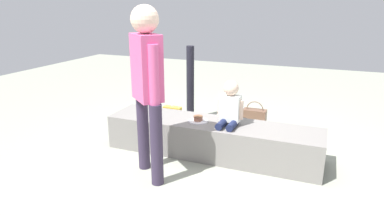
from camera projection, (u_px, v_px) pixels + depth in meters
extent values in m
plane|color=gray|center=(211.00, 154.00, 3.83)|extent=(12.00, 12.00, 0.00)
cube|color=gray|center=(212.00, 138.00, 3.77)|extent=(2.38, 0.54, 0.38)
cylinder|color=#171E41|center=(222.00, 124.00, 3.56)|extent=(0.08, 0.25, 0.08)
cylinder|color=#171E41|center=(233.00, 125.00, 3.52)|extent=(0.08, 0.25, 0.08)
cube|color=white|center=(230.00, 108.00, 3.60)|extent=(0.21, 0.14, 0.28)
sphere|color=beige|center=(231.00, 88.00, 3.53)|extent=(0.16, 0.16, 0.16)
cylinder|color=beige|center=(220.00, 108.00, 3.64)|extent=(0.05, 0.05, 0.21)
cylinder|color=beige|center=(241.00, 110.00, 3.56)|extent=(0.05, 0.05, 0.21)
cylinder|color=#33283F|center=(157.00, 145.00, 3.09)|extent=(0.12, 0.12, 0.78)
cylinder|color=#33283F|center=(143.00, 132.00, 3.40)|extent=(0.12, 0.12, 0.78)
cube|color=#DE548D|center=(147.00, 68.00, 3.04)|extent=(0.38, 0.37, 0.60)
sphere|color=beige|center=(145.00, 19.00, 2.92)|extent=(0.25, 0.25, 0.25)
cylinder|color=#DE548D|center=(154.00, 77.00, 2.91)|extent=(0.09, 0.09, 0.57)
cylinder|color=#DE548D|center=(141.00, 70.00, 3.21)|extent=(0.09, 0.09, 0.57)
cylinder|color=white|center=(198.00, 121.00, 3.73)|extent=(0.22, 0.22, 0.01)
cylinder|color=#945F4A|center=(198.00, 119.00, 3.73)|extent=(0.10, 0.10, 0.05)
cylinder|color=brown|center=(198.00, 116.00, 3.72)|extent=(0.10, 0.10, 0.01)
cube|color=silver|center=(203.00, 121.00, 3.70)|extent=(0.11, 0.04, 0.00)
cube|color=gold|center=(173.00, 118.00, 4.55)|extent=(0.25, 0.09, 0.31)
torus|color=white|center=(169.00, 106.00, 4.53)|extent=(0.10, 0.01, 0.10)
torus|color=white|center=(176.00, 107.00, 4.49)|extent=(0.10, 0.01, 0.10)
cylinder|color=black|center=(190.00, 118.00, 4.98)|extent=(0.36, 0.36, 0.04)
cylinder|color=black|center=(190.00, 82.00, 4.82)|extent=(0.11, 0.11, 1.03)
cylinder|color=silver|center=(242.00, 113.00, 4.96)|extent=(0.07, 0.07, 0.18)
cone|color=silver|center=(242.00, 106.00, 4.93)|extent=(0.07, 0.07, 0.03)
cylinder|color=white|center=(242.00, 105.00, 4.93)|extent=(0.03, 0.03, 0.02)
cube|color=white|center=(274.00, 134.00, 4.26)|extent=(0.36, 0.35, 0.13)
cube|color=black|center=(243.00, 135.00, 4.09)|extent=(0.33, 0.10, 0.21)
torus|color=black|center=(243.00, 127.00, 4.06)|extent=(0.24, 0.01, 0.24)
cube|color=brown|center=(254.00, 117.00, 4.72)|extent=(0.32, 0.15, 0.22)
torus|color=brown|center=(255.00, 110.00, 4.69)|extent=(0.24, 0.01, 0.24)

